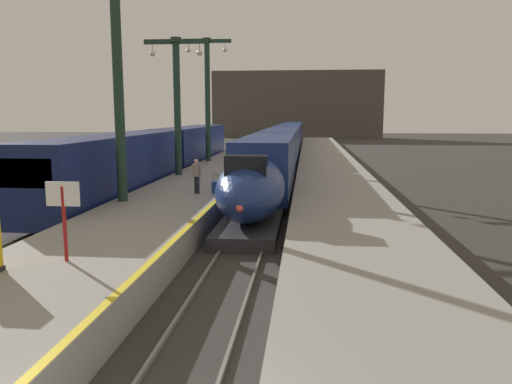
{
  "coord_description": "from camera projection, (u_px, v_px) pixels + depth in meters",
  "views": [
    {
      "loc": [
        2.28,
        -5.46,
        4.89
      ],
      "look_at": [
        0.27,
        14.31,
        1.8
      ],
      "focal_mm": 35.04,
      "sensor_mm": 36.0,
      "label": 1
    }
  ],
  "objects": [
    {
      "name": "terminus_back_wall",
      "position": [
        297.0,
        104.0,
        105.54
      ],
      "size": [
        36.0,
        2.0,
        14.0
      ],
      "primitive_type": "cube",
      "color": "#4C4742",
      "rests_on": "ground"
    },
    {
      "name": "rail_secondary_right",
      "position": [
        165.0,
        186.0,
        34.1
      ],
      "size": [
        0.08,
        110.0,
        0.12
      ],
      "primitive_type": "cube",
      "color": "slate",
      "rests_on": "ground"
    },
    {
      "name": "regional_train_adjacent",
      "position": [
        163.0,
        153.0,
        36.24
      ],
      "size": [
        2.85,
        36.6,
        3.8
      ],
      "color": "#141E4C",
      "rests_on": "ground"
    },
    {
      "name": "rolling_suitcase",
      "position": [
        216.0,
        187.0,
        24.45
      ],
      "size": [
        0.4,
        0.22,
        0.98
      ],
      "color": "navy",
      "rests_on": "platform_left"
    },
    {
      "name": "rail_main_left",
      "position": [
        261.0,
        187.0,
        33.44
      ],
      "size": [
        0.08,
        110.0,
        0.12
      ],
      "primitive_type": "cube",
      "color": "slate",
      "rests_on": "ground"
    },
    {
      "name": "platform_left_safety_stripe",
      "position": [
        240.0,
        178.0,
        30.69
      ],
      "size": [
        0.2,
        107.8,
        0.01
      ],
      "primitive_type": "cube",
      "color": "yellow",
      "rests_on": "platform_left"
    },
    {
      "name": "rail_secondary_left",
      "position": [
        143.0,
        186.0,
        34.25
      ],
      "size": [
        0.08,
        110.0,
        0.12
      ],
      "primitive_type": "cube",
      "color": "slate",
      "rests_on": "ground"
    },
    {
      "name": "station_column_far",
      "position": [
        177.0,
        93.0,
        31.35
      ],
      "size": [
        4.0,
        0.68,
        8.56
      ],
      "color": "#1E3828",
      "rests_on": "platform_left"
    },
    {
      "name": "passenger_near_edge",
      "position": [
        197.0,
        174.0,
        24.33
      ],
      "size": [
        0.52,
        0.37,
        1.69
      ],
      "color": "#23232D",
      "rests_on": "platform_left"
    },
    {
      "name": "platform_left",
      "position": [
        204.0,
        185.0,
        31.0
      ],
      "size": [
        4.8,
        110.0,
        1.05
      ],
      "primitive_type": "cube",
      "color": "gray",
      "rests_on": "ground"
    },
    {
      "name": "station_column_distant",
      "position": [
        207.0,
        89.0,
        40.88
      ],
      "size": [
        4.0,
        0.68,
        9.95
      ],
      "color": "#1E3828",
      "rests_on": "platform_left"
    },
    {
      "name": "platform_right",
      "position": [
        336.0,
        187.0,
        30.19
      ],
      "size": [
        4.8,
        110.0,
        1.05
      ],
      "primitive_type": "cube",
      "color": "gray",
      "rests_on": "ground"
    },
    {
      "name": "rail_main_right",
      "position": [
        283.0,
        188.0,
        33.29
      ],
      "size": [
        0.08,
        110.0,
        0.12
      ],
      "primitive_type": "cube",
      "color": "slate",
      "rests_on": "ground"
    },
    {
      "name": "station_column_mid",
      "position": [
        117.0,
        61.0,
        21.46
      ],
      "size": [
        4.0,
        0.68,
        10.32
      ],
      "color": "#1E3828",
      "rests_on": "platform_left"
    },
    {
      "name": "departure_info_board",
      "position": [
        63.0,
        205.0,
        13.0
      ],
      "size": [
        0.9,
        0.1,
        2.12
      ],
      "color": "maroon",
      "rests_on": "platform_left"
    },
    {
      "name": "highspeed_train_main",
      "position": [
        286.0,
        142.0,
        53.7
      ],
      "size": [
        2.92,
        75.94,
        3.6
      ],
      "color": "navy",
      "rests_on": "ground"
    }
  ]
}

